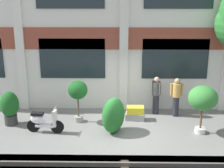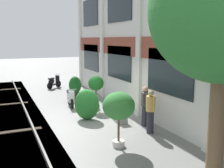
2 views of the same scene
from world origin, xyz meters
TOP-DOWN VIEW (x-y plane):
  - ground_plane at (0.00, 0.00)m, footprint 80.00×80.00m
  - apartment_facade at (-0.00, 2.63)m, footprint 17.62×0.64m
  - rail_tracks at (0.00, -3.02)m, footprint 25.26×2.80m
  - potted_plant_ribbed_drum at (-4.39, 0.66)m, footprint 0.71×0.71m
  - potted_plant_square_trough at (0.47, 1.20)m, footprint 0.80×0.52m
  - potted_plant_terracotta_small at (-1.79, 0.98)m, footprint 0.76×0.76m
  - potted_plant_tall_urn at (2.79, 0.04)m, footprint 1.04×1.04m
  - scooter_near_curb at (-2.96, -0.02)m, footprint 1.38×0.50m
  - scooter_second_parked at (-8.32, 0.20)m, footprint 0.90×1.16m
  - resident_by_doorway at (2.16, 1.64)m, footprint 0.53×0.34m
  - resident_watching_tracks at (1.36, 1.88)m, footprint 0.34×0.45m
  - topiary_hedge at (-0.39, 0.04)m, footprint 1.16×1.28m

SIDE VIEW (x-z plane):
  - rail_tracks at x=0.00m, z-range -0.35..0.08m
  - ground_plane at x=0.00m, z-range 0.00..0.00m
  - potted_plant_square_trough at x=0.47m, z-range -0.01..0.54m
  - scooter_near_curb at x=-2.96m, z-range -0.05..0.93m
  - scooter_second_parked at x=-8.32m, z-range -0.05..0.93m
  - topiary_hedge at x=-0.39m, z-range 0.00..1.33m
  - potted_plant_ribbed_drum at x=-4.39m, z-range 0.06..1.40m
  - resident_watching_tracks at x=1.36m, z-range 0.06..1.66m
  - resident_by_doorway at x=2.16m, z-range 0.06..1.68m
  - potted_plant_terracotta_small at x=-1.79m, z-range 0.40..2.08m
  - potted_plant_tall_urn at x=2.79m, z-range 0.41..2.21m
  - apartment_facade at x=0.00m, z-range -0.01..7.32m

